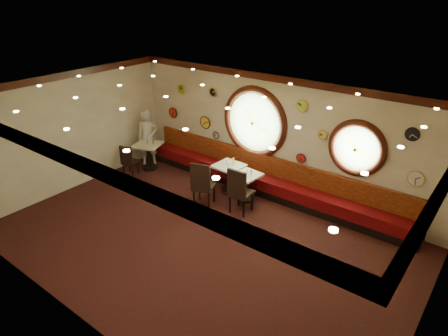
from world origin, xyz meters
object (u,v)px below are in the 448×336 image
at_px(chair_a, 128,158).
at_px(condiment_b_pepper, 228,165).
at_px(condiment_a_pepper, 147,142).
at_px(condiment_c_bottle, 251,172).
at_px(condiment_a_bottle, 153,142).
at_px(waiter, 148,138).
at_px(table_b, 229,175).
at_px(table_a, 149,153).
at_px(chair_c, 239,188).
at_px(table_c, 246,184).
at_px(condiment_c_pepper, 245,173).
at_px(condiment_b_salt, 226,162).
at_px(chair_b, 202,182).
at_px(condiment_c_salt, 247,171).
at_px(condiment_b_bottle, 233,161).
at_px(condiment_a_salt, 147,140).

xyz_separation_m(chair_a, condiment_b_pepper, (3.00, 0.90, 0.31)).
bearing_deg(condiment_a_pepper, condiment_c_bottle, 4.31).
xyz_separation_m(condiment_a_bottle, waiter, (-0.44, 0.20, -0.02)).
distance_m(table_b, condiment_a_pepper, 2.87).
xyz_separation_m(condiment_a_bottle, condiment_c_bottle, (3.44, 0.16, -0.05)).
bearing_deg(table_a, chair_c, -7.23).
relative_size(table_c, condiment_a_pepper, 6.58).
relative_size(condiment_c_pepper, condiment_c_bottle, 0.68).
height_order(chair_c, condiment_c_pepper, chair_c).
relative_size(table_c, condiment_b_salt, 6.78).
bearing_deg(chair_b, condiment_b_pepper, 65.61).
distance_m(condiment_b_pepper, waiter, 3.16).
height_order(condiment_c_salt, condiment_b_bottle, condiment_b_bottle).
bearing_deg(condiment_c_salt, table_c, -71.72).
distance_m(condiment_c_salt, condiment_b_bottle, 0.58).
height_order(table_c, condiment_c_pepper, condiment_c_pepper).
relative_size(table_a, condiment_a_salt, 9.86).
relative_size(condiment_b_salt, condiment_a_pepper, 0.97).
distance_m(condiment_c_salt, condiment_a_bottle, 3.29).
distance_m(condiment_a_salt, condiment_b_bottle, 3.04).
bearing_deg(chair_c, condiment_a_pepper, 169.86).
height_order(table_a, chair_c, chair_c).
height_order(chair_a, chair_b, chair_b).
distance_m(table_b, condiment_c_pepper, 0.74).
height_order(condiment_a_salt, condiment_a_pepper, condiment_a_pepper).
distance_m(table_c, condiment_a_salt, 3.63).
bearing_deg(table_a, condiment_a_pepper, -72.72).
relative_size(condiment_a_salt, condiment_c_bottle, 0.63).
xyz_separation_m(condiment_c_salt, condiment_b_pepper, (-0.56, -0.07, 0.03)).
bearing_deg(condiment_c_salt, table_a, -175.33).
height_order(table_a, condiment_c_bottle, condiment_c_bottle).
bearing_deg(table_a, condiment_b_pepper, 4.12).
relative_size(table_b, condiment_c_pepper, 7.79).
bearing_deg(table_b, condiment_b_salt, 176.01).
xyz_separation_m(chair_a, waiter, (-0.16, 0.97, 0.32)).
bearing_deg(chair_b, condiment_b_bottle, 66.00).
bearing_deg(condiment_a_salt, table_b, 3.43).
distance_m(condiment_c_pepper, condiment_c_bottle, 0.15).
height_order(table_c, condiment_b_pepper, condiment_b_pepper).
height_order(condiment_c_pepper, waiter, waiter).
height_order(condiment_a_salt, condiment_b_salt, condiment_a_salt).
bearing_deg(condiment_b_pepper, condiment_c_bottle, 2.83).
relative_size(condiment_b_salt, condiment_a_bottle, 0.80).
bearing_deg(condiment_b_salt, condiment_c_pepper, -12.65).
relative_size(table_c, condiment_b_bottle, 4.19).
xyz_separation_m(chair_c, condiment_b_bottle, (-0.83, 0.90, 0.19)).
bearing_deg(condiment_a_pepper, condiment_c_pepper, 2.62).
bearing_deg(condiment_b_pepper, table_c, -1.73).
xyz_separation_m(condiment_c_pepper, waiter, (-3.78, 0.15, 0.06)).
distance_m(table_b, condiment_a_salt, 3.00).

